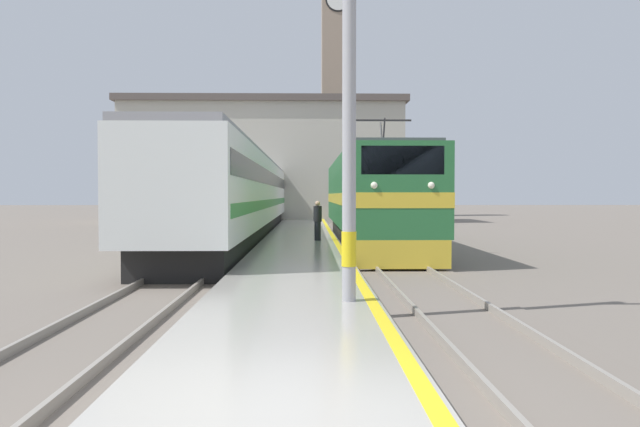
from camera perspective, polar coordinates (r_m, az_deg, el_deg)
The scene contains 10 objects.
ground_plane at distance 35.50m, azimuth -1.60°, elevation -1.79°, with size 200.00×200.00×0.00m, color #70665B.
platform at distance 30.50m, azimuth -1.69°, elevation -2.05°, with size 3.13×140.00×0.34m.
rail_track_near at distance 30.62m, azimuth 3.86°, elevation -2.30°, with size 2.83×140.00×0.16m.
rail_track_far at distance 30.68m, azimuth -7.18°, elevation -2.30°, with size 2.83×140.00×0.16m.
locomotive_train at distance 26.91m, azimuth 4.54°, elevation 1.29°, with size 2.92×19.12×4.83m.
passenger_train at distance 36.62m, azimuth -6.18°, elevation 1.70°, with size 2.92×44.86×4.03m.
catenary_mast at distance 10.84m, azimuth 3.14°, elevation 11.26°, with size 2.23×0.26×7.27m.
person_on_platform at distance 25.08m, azimuth -0.22°, elevation -0.58°, with size 0.34×0.34×1.59m.
clock_tower at distance 63.03m, azimuth 1.58°, elevation 12.17°, with size 3.81×3.81×25.88m.
station_building at distance 50.24m, azimuth -5.14°, elevation 4.79°, with size 22.22×7.44×9.69m.
Camera 1 is at (0.33, -5.43, 2.16)m, focal length 35.00 mm.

